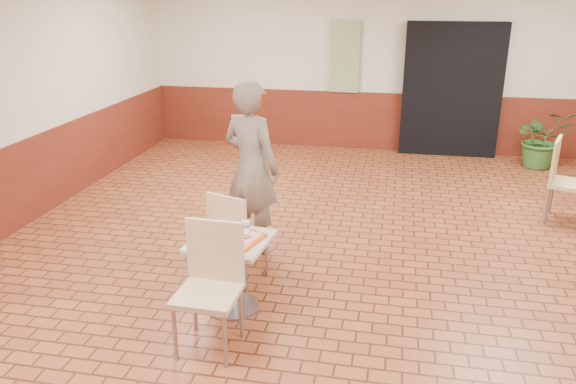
% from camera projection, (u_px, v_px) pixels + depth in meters
% --- Properties ---
extents(room_shell, '(8.01, 10.01, 3.01)m').
position_uv_depth(room_shell, '(356.00, 132.00, 4.89)').
color(room_shell, brown).
rests_on(room_shell, ground).
extents(wainscot_band, '(8.00, 10.00, 1.00)m').
position_uv_depth(wainscot_band, '(352.00, 237.00, 5.23)').
color(wainscot_band, '#5A1E11').
rests_on(wainscot_band, ground).
extents(corridor_doorway, '(1.60, 0.22, 2.20)m').
position_uv_depth(corridor_doorway, '(452.00, 90.00, 9.31)').
color(corridor_doorway, black).
rests_on(corridor_doorway, ground).
extents(promo_poster, '(0.50, 0.03, 1.20)m').
position_uv_depth(promo_poster, '(345.00, 57.00, 9.53)').
color(promo_poster, gray).
rests_on(promo_poster, wainscot_band).
extents(main_table, '(0.64, 0.64, 0.67)m').
position_uv_depth(main_table, '(232.00, 262.00, 4.85)').
color(main_table, '#BFB899').
rests_on(main_table, ground).
extents(chair_main_front, '(0.48, 0.48, 1.01)m').
position_uv_depth(chair_main_front, '(211.00, 280.00, 4.33)').
color(chair_main_front, tan).
rests_on(chair_main_front, ground).
extents(chair_main_back, '(0.54, 0.54, 0.93)m').
position_uv_depth(chair_main_back, '(235.00, 233.00, 5.28)').
color(chair_main_back, tan).
rests_on(chair_main_back, ground).
extents(customer, '(0.79, 0.67, 1.84)m').
position_uv_depth(customer, '(251.00, 167.00, 5.88)').
color(customer, '#736759').
rests_on(customer, ground).
extents(serving_tray, '(0.50, 0.39, 0.03)m').
position_uv_depth(serving_tray, '(231.00, 237.00, 4.77)').
color(serving_tray, '#D94310').
rests_on(serving_tray, main_table).
extents(ring_donut, '(0.13, 0.13, 0.03)m').
position_uv_depth(ring_donut, '(226.00, 230.00, 4.84)').
color(ring_donut, '#C57648').
rests_on(ring_donut, serving_tray).
extents(long_john_donut, '(0.16, 0.09, 0.05)m').
position_uv_depth(long_john_donut, '(241.00, 235.00, 4.73)').
color(long_john_donut, gold).
rests_on(long_john_donut, serving_tray).
extents(paper_cup, '(0.07, 0.07, 0.09)m').
position_uv_depth(paper_cup, '(246.00, 226.00, 4.86)').
color(paper_cup, silver).
rests_on(paper_cup, serving_tray).
extents(chair_second_left, '(0.60, 0.60, 1.02)m').
position_uv_depth(chair_second_left, '(564.00, 176.00, 6.72)').
color(chair_second_left, '#D2C77E').
rests_on(chair_second_left, ground).
extents(potted_plant, '(0.97, 0.89, 0.93)m').
position_uv_depth(potted_plant, '(542.00, 139.00, 8.82)').
color(potted_plant, '#306528').
rests_on(potted_plant, ground).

